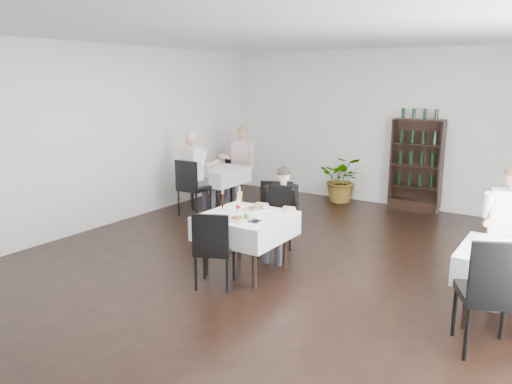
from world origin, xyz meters
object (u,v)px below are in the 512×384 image
(wine_shelf, at_px, (416,166))
(main_table, at_px, (246,226))
(diner_main, at_px, (281,206))
(potted_tree, at_px, (343,179))

(wine_shelf, bearing_deg, main_table, -101.78)
(diner_main, bearing_deg, main_table, -100.11)
(diner_main, bearing_deg, wine_shelf, 77.91)
(main_table, bearing_deg, wine_shelf, 78.22)
(wine_shelf, distance_m, potted_tree, 1.46)
(main_table, height_order, diner_main, diner_main)
(main_table, xyz_separation_m, potted_tree, (-0.50, 4.18, -0.15))
(wine_shelf, distance_m, diner_main, 3.73)
(wine_shelf, xyz_separation_m, potted_tree, (-1.40, -0.14, -0.37))
(potted_tree, bearing_deg, wine_shelf, 5.68)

